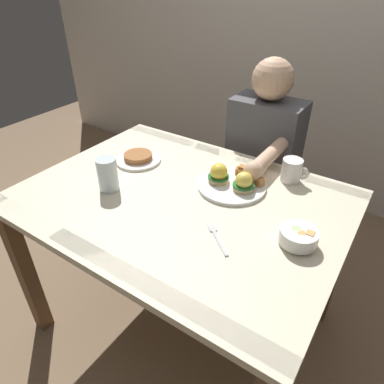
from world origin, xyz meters
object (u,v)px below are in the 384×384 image
Objects in this scene: dining_table at (181,219)px; water_glass_near at (108,176)px; diner_person at (261,160)px; side_plate at (138,158)px; fruit_bowl at (299,237)px; eggs_benedict_plate at (232,181)px; coffee_mug at (292,170)px; fork at (217,237)px.

dining_table is 9.08× the size of water_glass_near.
diner_person is at bearing 83.52° from dining_table.
fruit_bowl is at bearing -9.90° from side_plate.
water_glass_near is (-0.26, -0.11, 0.17)m from dining_table.
eggs_benedict_plate is at bearing 151.53° from fruit_bowl.
side_plate is at bearing 103.92° from water_glass_near.
fruit_bowl is at bearing -1.47° from dining_table.
coffee_mug reaches higher than eggs_benedict_plate.
diner_person is at bearing 132.25° from coffee_mug.
fruit_bowl is 0.39m from coffee_mug.
diner_person is (-0.23, 0.26, -0.14)m from coffee_mug.
water_glass_near is 0.80m from diner_person.
fork is at bearing -70.04° from eggs_benedict_plate.
dining_table is 0.36m from side_plate.
water_glass_near reaches higher than eggs_benedict_plate.
coffee_mug is at bearing -47.75° from diner_person.
side_plate is (-0.32, 0.12, 0.12)m from dining_table.
eggs_benedict_plate is 0.48m from water_glass_near.
eggs_benedict_plate is at bearing 5.61° from side_plate.
eggs_benedict_plate is 2.04× the size of water_glass_near.
side_plate is at bearing 170.10° from fruit_bowl.
eggs_benedict_plate is 0.24× the size of diner_person.
eggs_benedict_plate is at bearing 53.17° from dining_table.
eggs_benedict_plate reaches higher than fruit_bowl.
eggs_benedict_plate reaches higher than fork.
eggs_benedict_plate is 0.25m from coffee_mug.
coffee_mug is 0.10× the size of diner_person.
fruit_bowl is at bearing 7.89° from water_glass_near.
eggs_benedict_plate is 0.31m from fork.
dining_table is 1.05× the size of diner_person.
fork is at bearing -1.74° from water_glass_near.
diner_person reaches higher than fruit_bowl.
eggs_benedict_plate reaches higher than side_plate.
water_glass_near is 0.25m from side_plate.
fruit_bowl is 0.91× the size of water_glass_near.
diner_person is at bearing 50.74° from side_plate.
diner_person is at bearing 102.77° from fork.
coffee_mug reaches higher than dining_table.
dining_table is 9.21× the size of fork.
dining_table is 0.48m from fruit_bowl.
diner_person reaches higher than eggs_benedict_plate.
eggs_benedict_plate reaches higher than dining_table.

